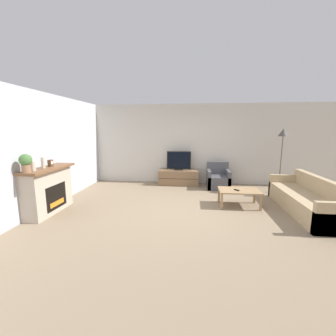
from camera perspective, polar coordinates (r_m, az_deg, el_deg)
name	(u,v)px	position (r m, az deg, el deg)	size (l,w,h in m)	color
ground_plane	(187,210)	(5.35, 4.75, -10.57)	(24.00, 24.00, 0.00)	#89755B
wall_back	(190,144)	(7.78, 5.51, 6.03)	(12.00, 0.06, 2.70)	beige
wall_left	(49,151)	(6.10, -27.97, 3.86)	(0.06, 12.00, 2.70)	silver
fireplace	(48,190)	(5.72, -28.15, -4.88)	(0.50, 1.42, 1.03)	#B7A893
mantel_vase_left	(33,166)	(5.26, -31.14, 0.49)	(0.10, 0.10, 0.23)	beige
mantel_vase_centre_left	(43,163)	(5.51, -29.15, 1.17)	(0.08, 0.08, 0.25)	beige
mantel_clock	(51,163)	(5.72, -27.68, 1.11)	(0.08, 0.11, 0.15)	brown
potted_plant	(26,162)	(5.11, -32.43, 1.24)	(0.23, 0.23, 0.36)	#936B4C
tv_stand	(179,177)	(7.63, 2.74, -2.37)	(1.33, 0.52, 0.50)	brown
tv	(179,161)	(7.53, 2.77, 1.70)	(0.80, 0.18, 0.63)	black
armchair	(218,179)	(7.39, 12.60, -2.84)	(0.70, 0.76, 0.81)	#4C4C51
coffee_table	(239,192)	(5.76, 17.61, -5.79)	(0.97, 0.63, 0.41)	#A37F56
remote	(237,190)	(5.67, 17.03, -5.36)	(0.12, 0.15, 0.02)	black
couch	(307,200)	(6.02, 31.86, -7.02)	(0.82, 2.47, 0.79)	tan
floor_lamp	(283,139)	(7.22, 27.14, 6.64)	(0.30, 0.30, 1.88)	black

